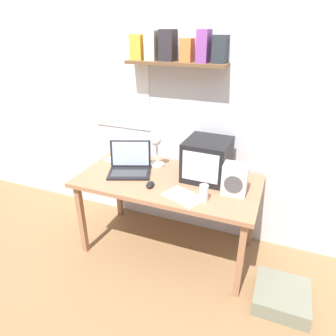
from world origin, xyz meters
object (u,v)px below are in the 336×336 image
object	(u,v)px
desk_lamp	(156,147)
computer_mouse	(150,185)
corner_desk	(168,186)
space_heater	(235,179)
juice_glass	(204,194)
printed_handout	(120,159)
floor_cushion	(281,296)
crt_monitor	(207,159)
laptop	(130,165)
open_notebook	(183,196)

from	to	relation	value
desk_lamp	computer_mouse	distance (m)	0.39
corner_desk	space_heater	size ratio (longest dim) A/B	6.22
corner_desk	juice_glass	world-z (taller)	juice_glass
juice_glass	printed_handout	size ratio (longest dim) A/B	0.49
floor_cushion	juice_glass	bearing A→B (deg)	175.78
crt_monitor	floor_cushion	xyz separation A→B (m)	(0.71, -0.40, -0.80)
juice_glass	laptop	bearing A→B (deg)	162.42
laptop	corner_desk	bearing A→B (deg)	-23.56
corner_desk	floor_cushion	size ratio (longest dim) A/B	3.85
corner_desk	computer_mouse	xyz separation A→B (m)	(-0.08, -0.16, 0.08)
laptop	juice_glass	xyz separation A→B (m)	(0.71, -0.22, -0.01)
crt_monitor	printed_handout	size ratio (longest dim) A/B	1.50
desk_lamp	space_heater	size ratio (longest dim) A/B	1.26
juice_glass	floor_cushion	xyz separation A→B (m)	(0.63, -0.05, -0.70)
space_heater	computer_mouse	world-z (taller)	space_heater
juice_glass	crt_monitor	bearing A→B (deg)	102.07
space_heater	printed_handout	xyz separation A→B (m)	(-1.11, 0.24, -0.12)
open_notebook	floor_cushion	size ratio (longest dim) A/B	0.86
printed_handout	floor_cushion	size ratio (longest dim) A/B	0.66
laptop	printed_handout	size ratio (longest dim) A/B	1.68
desk_lamp	open_notebook	distance (m)	0.58
crt_monitor	corner_desk	bearing A→B (deg)	-150.55
desk_lamp	space_heater	distance (m)	0.75
laptop	desk_lamp	xyz separation A→B (m)	(0.17, 0.16, 0.12)
corner_desk	floor_cushion	bearing A→B (deg)	-14.59
laptop	open_notebook	bearing A→B (deg)	-43.56
corner_desk	desk_lamp	xyz separation A→B (m)	(-0.18, 0.18, 0.24)
space_heater	open_notebook	bearing A→B (deg)	-151.85
printed_handout	computer_mouse	bearing A→B (deg)	-37.77
printed_handout	open_notebook	world-z (taller)	same
desk_lamp	printed_handout	bearing A→B (deg)	159.48
juice_glass	floor_cushion	size ratio (longest dim) A/B	0.32
laptop	juice_glass	distance (m)	0.74
printed_handout	open_notebook	xyz separation A→B (m)	(0.77, -0.43, 0.00)
juice_glass	printed_handout	bearing A→B (deg)	155.41
desk_lamp	laptop	bearing A→B (deg)	-152.19
computer_mouse	corner_desk	bearing A→B (deg)	62.82
space_heater	floor_cushion	bearing A→B (deg)	-27.73
crt_monitor	computer_mouse	bearing A→B (deg)	-137.72
computer_mouse	space_heater	bearing A→B (deg)	12.16
laptop	open_notebook	world-z (taller)	laptop
open_notebook	floor_cushion	xyz separation A→B (m)	(0.78, -0.04, -0.64)
printed_handout	open_notebook	bearing A→B (deg)	-28.92
laptop	desk_lamp	bearing A→B (deg)	21.97
space_heater	open_notebook	distance (m)	0.40
juice_glass	floor_cushion	distance (m)	0.94
printed_handout	floor_cushion	distance (m)	1.75
laptop	open_notebook	xyz separation A→B (m)	(0.56, -0.23, -0.06)
desk_lamp	juice_glass	world-z (taller)	desk_lamp
laptop	space_heater	size ratio (longest dim) A/B	1.78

